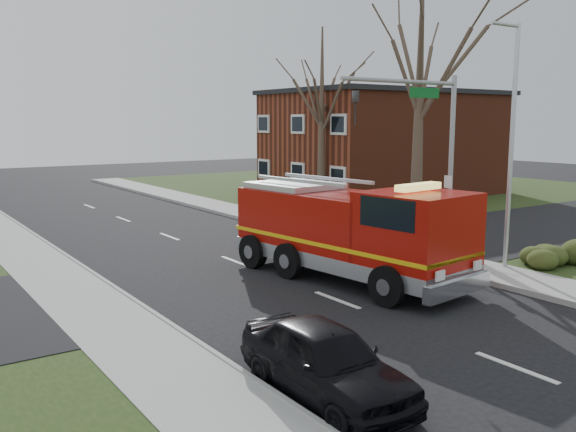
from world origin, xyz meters
TOP-DOWN VIEW (x-y plane):
  - ground at (0.00, 0.00)m, footprint 120.00×120.00m
  - sidewalk_right at (6.20, 0.00)m, footprint 2.40×80.00m
  - sidewalk_left at (-6.20, 0.00)m, footprint 2.40×80.00m
  - brick_building at (19.00, 18.00)m, footprint 15.40×10.40m
  - health_center_sign at (10.50, 12.50)m, footprint 0.12×2.00m
  - hedge_corner at (9.00, -1.00)m, footprint 2.80×2.00m
  - bare_tree_near at (9.50, 6.00)m, footprint 6.00×6.00m
  - bare_tree_far at (11.00, 15.00)m, footprint 5.25×5.25m
  - traffic_signal_mast at (5.21, 1.50)m, footprint 5.29×0.18m
  - streetlight_pole at (7.14, -0.50)m, footprint 1.48×0.16m
  - fire_engine at (1.87, 1.62)m, footprint 4.02×8.71m
  - parked_car_maroon at (-4.16, -4.75)m, footprint 1.80×4.26m

SIDE VIEW (x-z plane):
  - ground at x=0.00m, z-range 0.00..0.00m
  - sidewalk_right at x=6.20m, z-range 0.00..0.15m
  - sidewalk_left at x=-6.20m, z-range 0.00..0.15m
  - hedge_corner at x=9.00m, z-range 0.13..1.03m
  - parked_car_maroon at x=-4.16m, z-range 0.00..1.44m
  - health_center_sign at x=10.50m, z-range 0.18..1.58m
  - fire_engine at x=1.87m, z-range -0.16..3.24m
  - brick_building at x=19.00m, z-range 0.03..7.28m
  - streetlight_pole at x=7.14m, z-range 0.35..8.75m
  - traffic_signal_mast at x=5.21m, z-range 1.31..8.11m
  - bare_tree_far at x=11.00m, z-range 1.24..11.74m
  - bare_tree_near at x=9.50m, z-range 1.41..13.41m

